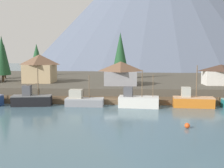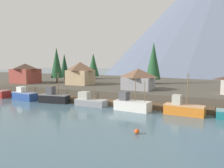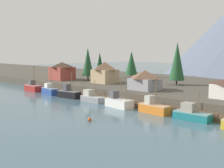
{
  "view_description": "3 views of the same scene",
  "coord_description": "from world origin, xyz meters",
  "px_view_note": "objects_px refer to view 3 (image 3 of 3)",
  "views": [
    {
      "loc": [
        2.98,
        -50.47,
        9.57
      ],
      "look_at": [
        0.13,
        1.71,
        3.76
      ],
      "focal_mm": 43.63,
      "sensor_mm": 36.0,
      "label": 1
    },
    {
      "loc": [
        20.85,
        -44.74,
        9.85
      ],
      "look_at": [
        -1.11,
        1.67,
        4.69
      ],
      "focal_mm": 37.31,
      "sensor_mm": 36.0,
      "label": 2
    },
    {
      "loc": [
        52.47,
        -50.88,
        12.99
      ],
      "look_at": [
        -0.73,
        1.5,
        4.7
      ],
      "focal_mm": 47.95,
      "sensor_mm": 36.0,
      "label": 3
    }
  ],
  "objects_px": {
    "conifer_near_left": "(177,61)",
    "channel_buoy": "(90,119)",
    "fishing_boat_white": "(119,102)",
    "conifer_back_left": "(131,63)",
    "house_grey": "(145,80)",
    "conifer_mid_left": "(88,62)",
    "house_tan": "(105,72)",
    "fishing_boat_black": "(69,93)",
    "fishing_boat_teal": "(191,114)",
    "house_red": "(62,71)",
    "fishing_boat_blue": "(50,90)",
    "fishing_boat_grey": "(92,98)",
    "conifer_mid_right": "(100,64)",
    "fishing_boat_red": "(33,87)",
    "fishing_boat_orange": "(154,108)"
  },
  "relations": [
    {
      "from": "conifer_near_left",
      "to": "conifer_mid_right",
      "type": "distance_m",
      "value": 33.22
    },
    {
      "from": "house_grey",
      "to": "channel_buoy",
      "type": "distance_m",
      "value": 29.26
    },
    {
      "from": "fishing_boat_red",
      "to": "conifer_near_left",
      "type": "bearing_deg",
      "value": 41.35
    },
    {
      "from": "fishing_boat_black",
      "to": "conifer_near_left",
      "type": "distance_m",
      "value": 34.49
    },
    {
      "from": "fishing_boat_grey",
      "to": "house_grey",
      "type": "relative_size",
      "value": 0.92
    },
    {
      "from": "house_red",
      "to": "fishing_boat_grey",
      "type": "bearing_deg",
      "value": -22.92
    },
    {
      "from": "channel_buoy",
      "to": "conifer_back_left",
      "type": "bearing_deg",
      "value": 125.0
    },
    {
      "from": "fishing_boat_teal",
      "to": "house_grey",
      "type": "distance_m",
      "value": 25.95
    },
    {
      "from": "fishing_boat_red",
      "to": "house_tan",
      "type": "relative_size",
      "value": 1.1
    },
    {
      "from": "conifer_near_left",
      "to": "house_red",
      "type": "bearing_deg",
      "value": -158.59
    },
    {
      "from": "house_grey",
      "to": "fishing_boat_teal",
      "type": "bearing_deg",
      "value": -30.78
    },
    {
      "from": "conifer_mid_left",
      "to": "house_tan",
      "type": "bearing_deg",
      "value": -6.69
    },
    {
      "from": "conifer_back_left",
      "to": "conifer_near_left",
      "type": "bearing_deg",
      "value": -20.01
    },
    {
      "from": "fishing_boat_white",
      "to": "conifer_back_left",
      "type": "height_order",
      "value": "conifer_back_left"
    },
    {
      "from": "conifer_mid_left",
      "to": "fishing_boat_teal",
      "type": "bearing_deg",
      "value": -19.47
    },
    {
      "from": "fishing_boat_blue",
      "to": "house_grey",
      "type": "bearing_deg",
      "value": 36.14
    },
    {
      "from": "fishing_boat_white",
      "to": "conifer_back_left",
      "type": "distance_m",
      "value": 51.27
    },
    {
      "from": "fishing_boat_black",
      "to": "house_grey",
      "type": "relative_size",
      "value": 0.97
    },
    {
      "from": "fishing_boat_blue",
      "to": "conifer_mid_right",
      "type": "distance_m",
      "value": 29.6
    },
    {
      "from": "house_grey",
      "to": "house_red",
      "type": "distance_m",
      "value": 39.48
    },
    {
      "from": "fishing_boat_red",
      "to": "fishing_boat_blue",
      "type": "relative_size",
      "value": 0.99
    },
    {
      "from": "house_red",
      "to": "conifer_mid_left",
      "type": "relative_size",
      "value": 0.7
    },
    {
      "from": "house_red",
      "to": "conifer_mid_right",
      "type": "xyz_separation_m",
      "value": [
        5.85,
        13.34,
        2.36
      ]
    },
    {
      "from": "fishing_boat_black",
      "to": "fishing_boat_white",
      "type": "bearing_deg",
      "value": -8.08
    },
    {
      "from": "channel_buoy",
      "to": "conifer_mid_right",
      "type": "bearing_deg",
      "value": 135.94
    },
    {
      "from": "fishing_boat_grey",
      "to": "house_grey",
      "type": "xyz_separation_m",
      "value": [
        6.67,
        13.08,
        4.18
      ]
    },
    {
      "from": "house_red",
      "to": "conifer_mid_left",
      "type": "distance_m",
      "value": 10.91
    },
    {
      "from": "conifer_near_left",
      "to": "conifer_back_left",
      "type": "bearing_deg",
      "value": 159.99
    },
    {
      "from": "fishing_boat_grey",
      "to": "conifer_mid_right",
      "type": "distance_m",
      "value": 38.94
    },
    {
      "from": "fishing_boat_red",
      "to": "fishing_boat_blue",
      "type": "bearing_deg",
      "value": 0.31
    },
    {
      "from": "fishing_boat_teal",
      "to": "house_grey",
      "type": "relative_size",
      "value": 0.95
    },
    {
      "from": "conifer_near_left",
      "to": "conifer_mid_left",
      "type": "bearing_deg",
      "value": -160.11
    },
    {
      "from": "fishing_boat_black",
      "to": "conifer_mid_left",
      "type": "xyz_separation_m",
      "value": [
        -13.96,
        18.75,
        7.93
      ]
    },
    {
      "from": "fishing_boat_orange",
      "to": "house_tan",
      "type": "xyz_separation_m",
      "value": [
        -33.38,
        17.35,
        4.86
      ]
    },
    {
      "from": "fishing_boat_black",
      "to": "fishing_boat_grey",
      "type": "height_order",
      "value": "fishing_boat_black"
    },
    {
      "from": "fishing_boat_red",
      "to": "fishing_boat_black",
      "type": "bearing_deg",
      "value": 1.03
    },
    {
      "from": "conifer_mid_right",
      "to": "house_tan",
      "type": "bearing_deg",
      "value": -36.56
    },
    {
      "from": "fishing_boat_white",
      "to": "house_red",
      "type": "relative_size",
      "value": 0.91
    },
    {
      "from": "fishing_boat_teal",
      "to": "house_red",
      "type": "relative_size",
      "value": 0.88
    },
    {
      "from": "fishing_boat_teal",
      "to": "fishing_boat_blue",
      "type": "bearing_deg",
      "value": 178.52
    },
    {
      "from": "fishing_boat_red",
      "to": "channel_buoy",
      "type": "bearing_deg",
      "value": -16.03
    },
    {
      "from": "fishing_boat_red",
      "to": "conifer_mid_right",
      "type": "distance_m",
      "value": 28.35
    },
    {
      "from": "fishing_boat_red",
      "to": "house_tan",
      "type": "height_order",
      "value": "house_tan"
    },
    {
      "from": "conifer_near_left",
      "to": "channel_buoy",
      "type": "relative_size",
      "value": 18.82
    },
    {
      "from": "fishing_boat_grey",
      "to": "fishing_boat_white",
      "type": "xyz_separation_m",
      "value": [
        10.02,
        -0.51,
        0.12
      ]
    },
    {
      "from": "conifer_mid_right",
      "to": "fishing_boat_black",
      "type": "bearing_deg",
      "value": -57.7
    },
    {
      "from": "fishing_boat_orange",
      "to": "conifer_mid_right",
      "type": "xyz_separation_m",
      "value": [
        -46.81,
        27.31,
        6.94
      ]
    },
    {
      "from": "conifer_near_left",
      "to": "channel_buoy",
      "type": "xyz_separation_m",
      "value": [
        9.71,
        -43.4,
        -9.48
      ]
    },
    {
      "from": "fishing_boat_black",
      "to": "conifer_near_left",
      "type": "bearing_deg",
      "value": 54.38
    },
    {
      "from": "fishing_boat_white",
      "to": "channel_buoy",
      "type": "height_order",
      "value": "fishing_boat_white"
    }
  ]
}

